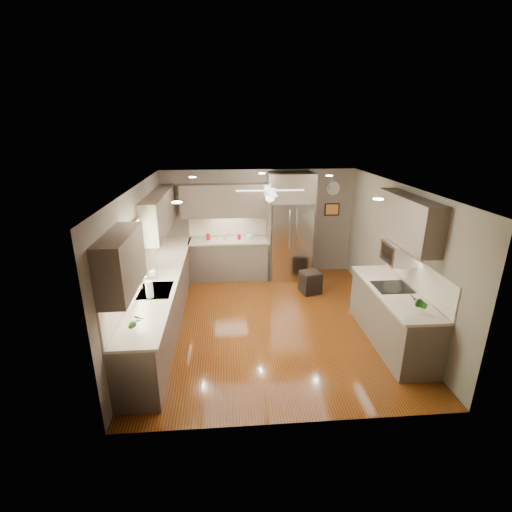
{
  "coord_description": "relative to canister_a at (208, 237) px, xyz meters",
  "views": [
    {
      "loc": [
        -0.76,
        -6.04,
        3.44
      ],
      "look_at": [
        -0.22,
        0.6,
        1.09
      ],
      "focal_mm": 26.0,
      "sensor_mm": 36.0,
      "label": 1
    }
  ],
  "objects": [
    {
      "name": "window",
      "position": [
        -1.02,
        -2.72,
        0.53
      ],
      "size": [
        0.05,
        1.12,
        0.92
      ],
      "color": "#BFF2B2",
      "rests_on": "wall_left"
    },
    {
      "name": "refrigerator",
      "position": [
        1.9,
        -0.07,
        0.17
      ],
      "size": [
        1.06,
        0.75,
        2.45
      ],
      "color": "silver",
      "rests_on": "ground"
    },
    {
      "name": "canister_d",
      "position": [
        0.71,
        -0.03,
        -0.02
      ],
      "size": [
        0.1,
        0.1,
        0.12
      ],
      "primitive_type": "cylinder",
      "rotation": [
        0.0,
        0.0,
        -0.43
      ],
      "color": "maroon",
      "rests_on": "back_run"
    },
    {
      "name": "microwave",
      "position": [
        3.22,
        -2.77,
        0.46
      ],
      "size": [
        0.43,
        0.55,
        0.34
      ],
      "color": "silver",
      "rests_on": "wall_right"
    },
    {
      "name": "potted_plant_left",
      "position": [
        -0.74,
        -3.99,
        0.07
      ],
      "size": [
        0.18,
        0.14,
        0.29
      ],
      "primitive_type": "imported",
      "rotation": [
        0.0,
        0.0,
        -0.27
      ],
      "color": "#225C1A",
      "rests_on": "left_run"
    },
    {
      "name": "ceiling_fan",
      "position": [
        1.2,
        -1.92,
        1.31
      ],
      "size": [
        1.18,
        1.18,
        0.32
      ],
      "color": "white",
      "rests_on": "ceiling"
    },
    {
      "name": "stool",
      "position": [
        2.21,
        -1.02,
        -0.78
      ],
      "size": [
        0.47,
        0.47,
        0.47
      ],
      "color": "black",
      "rests_on": "ground"
    },
    {
      "name": "canister_c",
      "position": [
        0.38,
        -0.03,
        0.01
      ],
      "size": [
        0.13,
        0.13,
        0.16
      ],
      "primitive_type": "cylinder",
      "rotation": [
        0.0,
        0.0,
        -0.3
      ],
      "color": "beige",
      "rests_on": "back_run"
    },
    {
      "name": "wall_clock",
      "position": [
        2.95,
        0.26,
        1.03
      ],
      "size": [
        0.3,
        0.03,
        0.3
      ],
      "color": "white",
      "rests_on": "wall_back"
    },
    {
      "name": "recessed_lights",
      "position": [
        1.16,
        -1.82,
        1.47
      ],
      "size": [
        2.84,
        3.14,
        0.01
      ],
      "color": "white",
      "rests_on": "ceiling"
    },
    {
      "name": "sink",
      "position": [
        -0.73,
        -2.72,
        -0.11
      ],
      "size": [
        0.5,
        0.7,
        0.32
      ],
      "color": "silver",
      "rests_on": "left_run"
    },
    {
      "name": "floor",
      "position": [
        1.2,
        -2.22,
        -1.02
      ],
      "size": [
        5.0,
        5.0,
        0.0
      ],
      "primitive_type": "plane",
      "color": "#471709",
      "rests_on": "ground"
    },
    {
      "name": "framed_print",
      "position": [
        2.95,
        0.25,
        0.53
      ],
      "size": [
        0.36,
        0.03,
        0.3
      ],
      "color": "black",
      "rests_on": "wall_back"
    },
    {
      "name": "wall_back",
      "position": [
        1.2,
        0.28,
        0.23
      ],
      "size": [
        4.5,
        0.0,
        4.5
      ],
      "primitive_type": "plane",
      "rotation": [
        1.57,
        0.0,
        0.0
      ],
      "color": "#655B4D",
      "rests_on": "ground"
    },
    {
      "name": "bowl",
      "position": [
        0.95,
        -0.05,
        -0.06
      ],
      "size": [
        0.24,
        0.24,
        0.05
      ],
      "primitive_type": "imported",
      "rotation": [
        0.0,
        0.0,
        0.2
      ],
      "color": "beige",
      "rests_on": "back_run"
    },
    {
      "name": "wall_front",
      "position": [
        1.2,
        -4.72,
        0.23
      ],
      "size": [
        4.5,
        0.0,
        4.5
      ],
      "primitive_type": "plane",
      "rotation": [
        -1.57,
        0.0,
        0.0
      ],
      "color": "#655B4D",
      "rests_on": "ground"
    },
    {
      "name": "wall_left",
      "position": [
        -1.05,
        -2.22,
        0.23
      ],
      "size": [
        0.0,
        5.0,
        5.0
      ],
      "primitive_type": "plane",
      "rotation": [
        1.57,
        0.0,
        1.57
      ],
      "color": "#655B4D",
      "rests_on": "ground"
    },
    {
      "name": "left_run",
      "position": [
        -0.76,
        -2.07,
        -0.54
      ],
      "size": [
        0.65,
        4.7,
        1.45
      ],
      "color": "brown",
      "rests_on": "ground"
    },
    {
      "name": "ceiling",
      "position": [
        1.2,
        -2.22,
        1.48
      ],
      "size": [
        5.0,
        5.0,
        0.0
      ],
      "primitive_type": "plane",
      "rotation": [
        3.14,
        0.0,
        0.0
      ],
      "color": "white",
      "rests_on": "ground"
    },
    {
      "name": "wall_right",
      "position": [
        3.45,
        -2.22,
        0.23
      ],
      "size": [
        0.0,
        5.0,
        5.0
      ],
      "primitive_type": "plane",
      "rotation": [
        1.57,
        0.0,
        -1.57
      ],
      "color": "#655B4D",
      "rests_on": "ground"
    },
    {
      "name": "right_run",
      "position": [
        3.13,
        -3.02,
        -0.54
      ],
      "size": [
        0.7,
        2.2,
        1.45
      ],
      "color": "brown",
      "rests_on": "ground"
    },
    {
      "name": "soap_bottle",
      "position": [
        -0.86,
        -2.2,
        0.02
      ],
      "size": [
        0.1,
        0.1,
        0.2
      ],
      "primitive_type": "imported",
      "rotation": [
        0.0,
        0.0,
        0.11
      ],
      "color": "white",
      "rests_on": "left_run"
    },
    {
      "name": "potted_plant_right",
      "position": [
        3.1,
        -3.75,
        0.07
      ],
      "size": [
        0.2,
        0.19,
        0.3
      ],
      "primitive_type": "imported",
      "rotation": [
        0.0,
        0.0,
        0.42
      ],
      "color": "#225C1A",
      "rests_on": "right_run"
    },
    {
      "name": "back_run",
      "position": [
        0.47,
        -0.02,
        -0.54
      ],
      "size": [
        1.85,
        0.65,
        1.45
      ],
      "color": "brown",
      "rests_on": "ground"
    },
    {
      "name": "paper_towel",
      "position": [
        -0.77,
        -3.0,
        0.06
      ],
      "size": [
        0.11,
        0.11,
        0.28
      ],
      "color": "white",
      "rests_on": "left_run"
    },
    {
      "name": "canister_a",
      "position": [
        0.0,
        0.0,
        0.0
      ],
      "size": [
        0.11,
        0.11,
        0.14
      ],
      "primitive_type": "cylinder",
      "rotation": [
        0.0,
        0.0,
        -0.32
      ],
      "color": "maroon",
      "rests_on": "back_run"
    },
    {
      "name": "uppers",
      "position": [
        0.46,
        -1.51,
        0.85
      ],
      "size": [
        4.5,
        4.7,
        0.95
      ],
      "color": "brown",
      "rests_on": "wall_left"
    }
  ]
}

